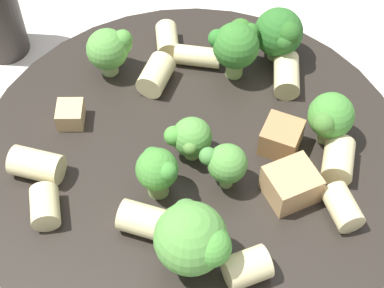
% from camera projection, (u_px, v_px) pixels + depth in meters
% --- Properties ---
extents(ground_plane, '(2.00, 2.00, 0.00)m').
position_uv_depth(ground_plane, '(192.00, 190.00, 0.41)').
color(ground_plane, beige).
extents(pasta_bowl, '(0.26, 0.26, 0.04)m').
position_uv_depth(pasta_bowl, '(192.00, 170.00, 0.39)').
color(pasta_bowl, '#28231E').
rests_on(pasta_bowl, ground_plane).
extents(broccoli_floret_0, '(0.03, 0.03, 0.04)m').
position_uv_depth(broccoli_floret_0, '(280.00, 33.00, 0.41)').
color(broccoli_floret_0, '#84AD60').
rests_on(broccoli_floret_0, pasta_bowl).
extents(broccoli_floret_1, '(0.03, 0.02, 0.03)m').
position_uv_depth(broccoli_floret_1, '(223.00, 166.00, 0.35)').
color(broccoli_floret_1, '#84AD60').
rests_on(broccoli_floret_1, pasta_bowl).
extents(broccoli_floret_2, '(0.03, 0.03, 0.03)m').
position_uv_depth(broccoli_floret_2, '(110.00, 49.00, 0.40)').
color(broccoli_floret_2, '#9EC175').
rests_on(broccoli_floret_2, pasta_bowl).
extents(broccoli_floret_3, '(0.03, 0.03, 0.03)m').
position_uv_depth(broccoli_floret_3, '(330.00, 117.00, 0.37)').
color(broccoli_floret_3, '#9EC175').
rests_on(broccoli_floret_3, pasta_bowl).
extents(broccoli_floret_4, '(0.04, 0.04, 0.04)m').
position_uv_depth(broccoli_floret_4, '(194.00, 239.00, 0.31)').
color(broccoli_floret_4, '#84AD60').
rests_on(broccoli_floret_4, pasta_bowl).
extents(broccoli_floret_5, '(0.03, 0.03, 0.04)m').
position_uv_depth(broccoli_floret_5, '(236.00, 44.00, 0.40)').
color(broccoli_floret_5, '#93B766').
rests_on(broccoli_floret_5, pasta_bowl).
extents(broccoli_floret_6, '(0.02, 0.02, 0.03)m').
position_uv_depth(broccoli_floret_6, '(157.00, 170.00, 0.34)').
color(broccoli_floret_6, '#93B766').
rests_on(broccoli_floret_6, pasta_bowl).
extents(broccoli_floret_7, '(0.02, 0.02, 0.03)m').
position_uv_depth(broccoli_floret_7, '(187.00, 139.00, 0.36)').
color(broccoli_floret_7, '#93B766').
rests_on(broccoli_floret_7, pasta_bowl).
extents(rigatoni_0, '(0.03, 0.03, 0.02)m').
position_uv_depth(rigatoni_0, '(156.00, 75.00, 0.40)').
color(rigatoni_0, beige).
rests_on(rigatoni_0, pasta_bowl).
extents(rigatoni_1, '(0.03, 0.03, 0.02)m').
position_uv_depth(rigatoni_1, '(45.00, 207.00, 0.34)').
color(rigatoni_1, beige).
rests_on(rigatoni_1, pasta_bowl).
extents(rigatoni_2, '(0.02, 0.03, 0.02)m').
position_uv_depth(rigatoni_2, '(247.00, 268.00, 0.32)').
color(rigatoni_2, beige).
rests_on(rigatoni_2, pasta_bowl).
extents(rigatoni_3, '(0.03, 0.02, 0.02)m').
position_uv_depth(rigatoni_3, '(343.00, 207.00, 0.34)').
color(rigatoni_3, beige).
rests_on(rigatoni_3, pasta_bowl).
extents(rigatoni_4, '(0.03, 0.03, 0.02)m').
position_uv_depth(rigatoni_4, '(288.00, 76.00, 0.40)').
color(rigatoni_4, beige).
rests_on(rigatoni_4, pasta_bowl).
extents(rigatoni_5, '(0.03, 0.03, 0.01)m').
position_uv_depth(rigatoni_5, '(167.00, 40.00, 0.42)').
color(rigatoni_5, beige).
rests_on(rigatoni_5, pasta_bowl).
extents(rigatoni_6, '(0.03, 0.03, 0.02)m').
position_uv_depth(rigatoni_6, '(145.00, 221.00, 0.34)').
color(rigatoni_6, beige).
rests_on(rigatoni_6, pasta_bowl).
extents(rigatoni_7, '(0.03, 0.03, 0.01)m').
position_uv_depth(rigatoni_7, '(198.00, 56.00, 0.41)').
color(rigatoni_7, beige).
rests_on(rigatoni_7, pasta_bowl).
extents(rigatoni_8, '(0.03, 0.03, 0.02)m').
position_uv_depth(rigatoni_8, '(338.00, 160.00, 0.36)').
color(rigatoni_8, beige).
rests_on(rigatoni_8, pasta_bowl).
extents(rigatoni_9, '(0.03, 0.03, 0.02)m').
position_uv_depth(rigatoni_9, '(37.00, 165.00, 0.36)').
color(rigatoni_9, beige).
rests_on(rigatoni_9, pasta_bowl).
extents(chicken_chunk_0, '(0.03, 0.03, 0.02)m').
position_uv_depth(chicken_chunk_0, '(291.00, 184.00, 0.35)').
color(chicken_chunk_0, tan).
rests_on(chicken_chunk_0, pasta_bowl).
extents(chicken_chunk_1, '(0.03, 0.03, 0.02)m').
position_uv_depth(chicken_chunk_1, '(281.00, 138.00, 0.37)').
color(chicken_chunk_1, '#A87A4C').
rests_on(chicken_chunk_1, pasta_bowl).
extents(chicken_chunk_2, '(0.02, 0.02, 0.01)m').
position_uv_depth(chicken_chunk_2, '(70.00, 115.00, 0.39)').
color(chicken_chunk_2, tan).
rests_on(chicken_chunk_2, pasta_bowl).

